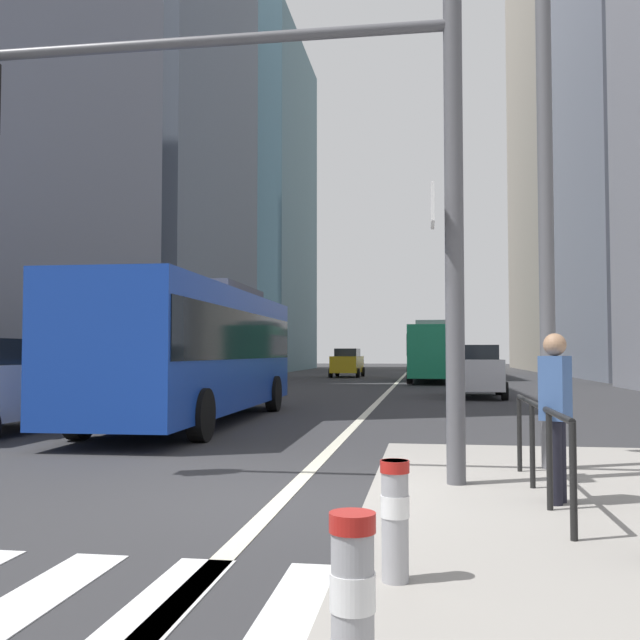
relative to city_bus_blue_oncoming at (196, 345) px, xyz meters
name	(u,v)px	position (x,y,z in m)	size (l,w,h in m)	color
ground_plane	(385,395)	(3.80, 11.67, -1.84)	(160.00, 160.00, 0.00)	#303033
lane_centre_line	(396,384)	(3.80, 21.67, -1.83)	(0.20, 80.00, 0.01)	beige
office_tower_left_mid	(150,114)	(-12.20, 26.80, 15.26)	(10.17, 17.22, 34.19)	slate
office_tower_left_far	(241,206)	(-12.20, 49.82, 13.98)	(11.87, 18.92, 31.63)	slate
office_tower_right_far	(584,75)	(20.80, 54.93, 26.94)	(12.16, 23.37, 57.54)	gray
city_bus_blue_oncoming	(196,345)	(0.00, 0.00, 0.00)	(2.84, 10.85, 3.40)	#14389E
city_bus_red_receding	(433,350)	(5.80, 25.47, 0.00)	(2.86, 11.48, 3.40)	#198456
city_bus_red_distant	(443,351)	(6.89, 47.74, 0.00)	(2.92, 11.58, 3.40)	#198456
car_oncoming_mid	(347,362)	(0.07, 32.01, -0.85)	(2.13, 4.36, 1.94)	gold
car_receding_near	(476,371)	(7.26, 10.78, -0.84)	(2.15, 4.59, 1.94)	silver
traffic_signal_gantry	(276,151)	(3.64, -7.91, 2.29)	(6.36, 0.65, 6.00)	#515156
street_lamp_post	(544,82)	(7.02, -6.60, 3.45)	(5.50, 0.32, 8.00)	#56565B
bollard_front	(353,605)	(5.13, -13.33, -1.21)	(0.20, 0.20, 0.85)	#99999E
bollard_left	(395,514)	(5.22, -11.50, -1.24)	(0.20, 0.20, 0.79)	#99999E
pedestrian_railing	(540,431)	(6.60, -8.58, -0.99)	(0.06, 3.43, 0.98)	black
pedestrian_waiting	(556,408)	(6.72, -8.82, -0.74)	(0.38, 0.45, 1.71)	black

